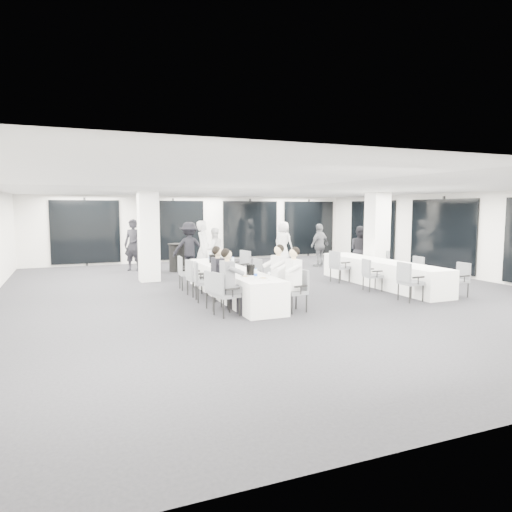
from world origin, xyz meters
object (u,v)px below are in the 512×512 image
(standing_guest_c, at_px, (189,244))
(banquet_table_side, at_px, (381,273))
(chair_main_left_near, at_px, (223,291))
(ice_bucket_near, at_px, (251,270))
(cocktail_table, at_px, (178,257))
(chair_main_left_fourth, at_px, (194,276))
(chair_main_left_second, at_px, (214,288))
(chair_main_left_far, at_px, (185,271))
(standing_guest_a, at_px, (203,245))
(standing_guest_b, at_px, (214,247))
(ice_bucket_far, at_px, (213,259))
(standing_guest_h, at_px, (360,247))
(chair_side_right_far, at_px, (381,263))
(standing_guest_g, at_px, (133,242))
(chair_main_right_mid, at_px, (263,277))
(chair_main_right_far, at_px, (241,266))
(chair_main_right_second, at_px, (282,282))
(chair_side_left_near, at_px, (408,279))
(banquet_table_main, at_px, (231,283))
(standing_guest_e, at_px, (283,239))
(chair_side_left_far, at_px, (338,264))
(standing_guest_d, at_px, (320,242))
(chair_main_right_fourth, at_px, (254,273))
(chair_side_left_mid, at_px, (370,273))
(chair_side_right_mid, at_px, (415,270))
(chair_main_left_mid, at_px, (202,279))
(chair_main_right_near, at_px, (297,288))

(standing_guest_c, bearing_deg, banquet_table_side, 148.03)
(chair_main_left_near, relative_size, ice_bucket_near, 3.98)
(cocktail_table, relative_size, chair_main_left_fourth, 1.06)
(chair_main_left_second, height_order, ice_bucket_near, ice_bucket_near)
(chair_main_left_far, height_order, standing_guest_a, standing_guest_a)
(standing_guest_b, distance_m, ice_bucket_far, 3.51)
(standing_guest_h, bearing_deg, chair_main_left_second, 110.86)
(chair_side_right_far, relative_size, standing_guest_g, 0.43)
(chair_main_right_mid, distance_m, chair_main_right_far, 1.69)
(standing_guest_a, relative_size, standing_guest_g, 0.99)
(chair_main_right_second, bearing_deg, banquet_table_side, -58.78)
(standing_guest_a, xyz_separation_m, standing_guest_c, (-0.25, 0.93, -0.04))
(banquet_table_side, distance_m, standing_guest_b, 5.99)
(chair_main_left_second, bearing_deg, chair_main_left_near, -7.33)
(chair_side_left_near, bearing_deg, chair_main_left_far, -129.21)
(banquet_table_main, height_order, standing_guest_g, standing_guest_g)
(chair_side_right_far, bearing_deg, standing_guest_e, -0.46)
(chair_side_left_far, bearing_deg, chair_main_left_second, -73.15)
(standing_guest_d, relative_size, standing_guest_h, 1.01)
(chair_main_right_fourth, bearing_deg, standing_guest_h, -75.40)
(chair_main_right_far, relative_size, chair_side_right_far, 1.12)
(banquet_table_side, bearing_deg, chair_side_left_mid, -143.51)
(chair_main_left_second, xyz_separation_m, chair_side_left_mid, (4.68, 0.61, 0.01))
(standing_guest_a, bearing_deg, chair_side_right_mid, -96.85)
(chair_main_left_fourth, distance_m, standing_guest_g, 5.68)
(chair_main_left_second, height_order, chair_main_left_far, chair_main_left_far)
(chair_main_right_fourth, height_order, standing_guest_b, standing_guest_b)
(ice_bucket_far, bearing_deg, chair_main_right_fourth, -42.08)
(chair_main_left_near, bearing_deg, chair_main_left_second, 166.42)
(standing_guest_g, bearing_deg, standing_guest_d, 14.62)
(banquet_table_main, height_order, chair_main_right_fourth, chair_main_right_fourth)
(cocktail_table, bearing_deg, chair_side_left_mid, -55.81)
(chair_main_left_mid, relative_size, standing_guest_a, 0.46)
(chair_main_left_near, xyz_separation_m, standing_guest_h, (6.38, 4.20, 0.41))
(banquet_table_main, height_order, standing_guest_e, standing_guest_e)
(chair_main_left_near, distance_m, chair_main_right_second, 1.76)
(chair_side_right_mid, height_order, ice_bucket_far, ice_bucket_far)
(chair_main_right_near, bearing_deg, chair_main_right_far, -8.80)
(chair_main_left_fourth, distance_m, chair_main_right_second, 2.48)
(chair_side_right_far, xyz_separation_m, standing_guest_d, (-0.27, 3.46, 0.43))
(chair_main_left_fourth, xyz_separation_m, standing_guest_d, (6.07, 4.03, 0.42))
(chair_main_left_second, bearing_deg, ice_bucket_near, 80.70)
(chair_main_left_far, xyz_separation_m, standing_guest_c, (0.90, 3.09, 0.49))
(standing_guest_a, bearing_deg, chair_main_left_mid, -164.05)
(chair_main_left_fourth, bearing_deg, banquet_table_main, 51.47)
(chair_main_left_mid, distance_m, chair_main_left_fourth, 0.74)
(chair_main_right_fourth, distance_m, chair_side_left_mid, 3.22)
(ice_bucket_far, bearing_deg, chair_main_left_mid, -115.87)
(banquet_table_main, bearing_deg, chair_side_right_mid, -5.05)
(cocktail_table, relative_size, chair_main_right_far, 0.97)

